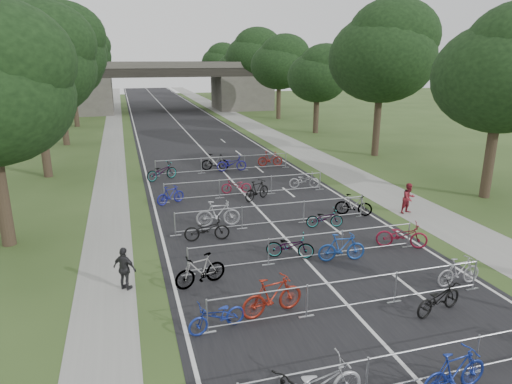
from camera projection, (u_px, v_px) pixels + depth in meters
road at (180, 125)px, 53.78m from camera, size 11.00×140.00×0.01m
sidewalk_right at (245, 122)px, 55.94m from camera, size 3.00×140.00×0.01m
sidewalk_left at (113, 127)px, 51.76m from camera, size 2.00×140.00×0.01m
lane_markings at (180, 125)px, 53.79m from camera, size 0.12×140.00×0.00m
overpass_bridge at (166, 87)px, 66.59m from camera, size 31.00×8.00×7.05m
tree_right_0 at (505, 72)px, 24.00m from camera, size 7.17×7.17×10.93m
tree_left_1 at (35, 63)px, 28.33m from camera, size 7.56×7.56×11.53m
tree_right_1 at (384, 54)px, 34.76m from camera, size 8.18×8.18×12.47m
tree_left_2 at (57, 52)px, 39.14m from camera, size 8.40×8.40×12.81m
tree_right_2 at (319, 75)px, 46.36m from camera, size 6.16×6.16×9.39m
tree_left_3 at (72, 68)px, 50.65m from camera, size 6.72×6.72×10.25m
tree_right_3 at (280, 63)px, 57.13m from camera, size 7.17×7.17×10.93m
tree_left_4 at (79, 60)px, 61.46m from camera, size 7.56×7.56×11.53m
tree_right_4 at (254, 56)px, 67.89m from camera, size 8.18×8.18×12.47m
tree_left_5 at (84, 54)px, 72.27m from camera, size 8.40×8.40×12.81m
tree_right_5 at (235, 67)px, 79.49m from camera, size 6.16×6.16×9.39m
tree_left_6 at (90, 64)px, 83.77m from camera, size 6.72×6.72×10.25m
tree_right_6 at (220, 61)px, 90.25m from camera, size 7.17×7.17×10.93m
barrier_row_1 at (424, 366)px, 10.93m from camera, size 9.70×0.08×1.10m
barrier_row_2 at (352, 294)px, 14.25m from camera, size 9.70×0.08×1.10m
barrier_row_3 at (306, 247)px, 17.74m from camera, size 9.70×0.08×1.10m
barrier_row_4 at (274, 215)px, 21.42m from camera, size 9.70×0.08×1.10m
barrier_row_5 at (246, 187)px, 26.02m from camera, size 9.70×0.08×1.10m
barrier_row_6 at (223, 164)px, 31.55m from camera, size 9.70×0.08×1.10m
bike_5 at (319, 384)px, 10.30m from camera, size 2.17×0.82×1.13m
bike_6 at (455, 372)px, 10.66m from camera, size 1.96×0.74×1.15m
bike_8 at (217, 316)px, 13.16m from camera, size 1.87×1.01×0.93m
bike_9 at (272, 296)px, 13.95m from camera, size 2.17×0.99×1.26m
bike_10 at (439, 299)px, 14.07m from camera, size 2.01×1.12×1.00m
bike_11 at (459, 272)px, 15.77m from camera, size 1.76×0.55×1.05m
bike_12 at (200, 270)px, 15.76m from camera, size 1.98×1.05×1.15m
bike_13 at (290, 246)px, 17.97m from camera, size 2.01×1.36×1.00m
bike_14 at (342, 248)px, 17.67m from camera, size 1.94×0.79×1.13m
bike_15 at (402, 235)px, 18.93m from camera, size 2.21×1.54×1.10m
bike_16 at (207, 229)px, 19.68m from camera, size 2.03×0.89×1.03m
bike_17 at (218, 214)px, 21.30m from camera, size 2.13×0.83×1.25m
bike_18 at (325, 218)px, 21.22m from camera, size 1.81×0.94×0.91m
bike_19 at (354, 205)px, 22.79m from camera, size 1.86×1.35×1.11m
bike_20 at (170, 195)px, 24.62m from camera, size 1.71×1.12×1.00m
bike_21 at (236, 186)px, 26.53m from camera, size 1.83×0.89×0.92m
bike_22 at (257, 190)px, 25.28m from camera, size 1.88×1.45×1.13m
bike_23 at (304, 180)px, 27.62m from camera, size 1.94×1.09×0.97m
bike_24 at (162, 172)px, 29.42m from camera, size 2.27×1.61×1.14m
bike_25 at (215, 162)px, 31.97m from camera, size 1.99×0.91×1.16m
bike_26 at (232, 163)px, 31.76m from camera, size 2.12×0.85×1.09m
bike_27 at (270, 159)px, 33.18m from camera, size 1.87×0.81×1.09m
pedestrian_b at (409, 198)px, 23.08m from camera, size 0.88×0.76×1.57m
pedestrian_c at (125, 269)px, 15.43m from camera, size 0.94×0.85×1.53m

